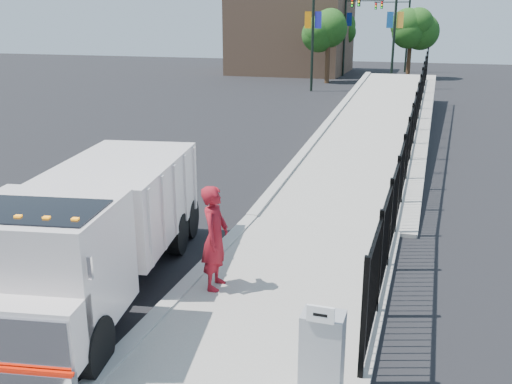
% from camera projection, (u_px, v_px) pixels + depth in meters
% --- Properties ---
extents(ground, '(120.00, 120.00, 0.00)m').
position_uv_depth(ground, '(188.00, 289.00, 10.96)').
color(ground, black).
rests_on(ground, ground).
extents(sidewalk, '(3.55, 12.00, 0.12)m').
position_uv_depth(sidewalk, '(251.00, 360.00, 8.56)').
color(sidewalk, '#9E998E').
rests_on(sidewalk, ground).
extents(curb, '(0.30, 12.00, 0.16)m').
position_uv_depth(curb, '(137.00, 338.00, 9.11)').
color(curb, '#ADAAA3').
rests_on(curb, ground).
extents(ramp, '(3.95, 24.06, 3.19)m').
position_uv_depth(ramp, '(382.00, 136.00, 24.93)').
color(ramp, '#9E998E').
rests_on(ramp, ground).
extents(iron_fence, '(0.10, 28.00, 1.80)m').
position_uv_depth(iron_fence, '(413.00, 135.00, 20.61)').
color(iron_fence, black).
rests_on(iron_fence, ground).
extents(truck, '(3.37, 7.25, 2.39)m').
position_uv_depth(truck, '(93.00, 227.00, 10.33)').
color(truck, black).
rests_on(truck, ground).
extents(worker, '(0.52, 0.75, 1.98)m').
position_uv_depth(worker, '(215.00, 238.00, 10.49)').
color(worker, maroon).
rests_on(worker, sidewalk).
extents(utility_cabinet, '(0.55, 0.40, 1.25)m').
position_uv_depth(utility_cabinet, '(322.00, 356.00, 7.46)').
color(utility_cabinet, gray).
rests_on(utility_cabinet, sidewalk).
extents(arrow_sign, '(0.35, 0.04, 0.22)m').
position_uv_depth(arrow_sign, '(320.00, 314.00, 7.04)').
color(arrow_sign, white).
rests_on(arrow_sign, utility_cabinet).
extents(light_pole_0, '(3.77, 0.22, 8.00)m').
position_uv_depth(light_pole_0, '(317.00, 27.00, 38.71)').
color(light_pole_0, black).
rests_on(light_pole_0, ground).
extents(light_pole_1, '(3.78, 0.22, 8.00)m').
position_uv_depth(light_pole_1, '(390.00, 26.00, 40.04)').
color(light_pole_1, black).
rests_on(light_pole_1, ground).
extents(light_pole_2, '(3.77, 0.22, 8.00)m').
position_uv_depth(light_pole_2, '(348.00, 25.00, 49.08)').
color(light_pole_2, black).
rests_on(light_pole_2, ground).
extents(light_pole_3, '(3.77, 0.22, 8.00)m').
position_uv_depth(light_pole_3, '(405.00, 24.00, 52.50)').
color(light_pole_3, black).
rests_on(light_pole_3, ground).
extents(tree_0, '(2.98, 2.98, 5.49)m').
position_uv_depth(tree_0, '(329.00, 31.00, 43.76)').
color(tree_0, '#382314').
rests_on(tree_0, ground).
extents(tree_1, '(2.76, 2.76, 5.38)m').
position_uv_depth(tree_1, '(411.00, 30.00, 47.10)').
color(tree_1, '#382314').
rests_on(tree_1, ground).
extents(tree_2, '(2.64, 2.64, 5.32)m').
position_uv_depth(tree_2, '(341.00, 28.00, 54.09)').
color(tree_2, '#382314').
rests_on(tree_2, ground).
extents(building, '(10.00, 10.00, 8.00)m').
position_uv_depth(building, '(292.00, 28.00, 52.47)').
color(building, '#8C664C').
rests_on(building, ground).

